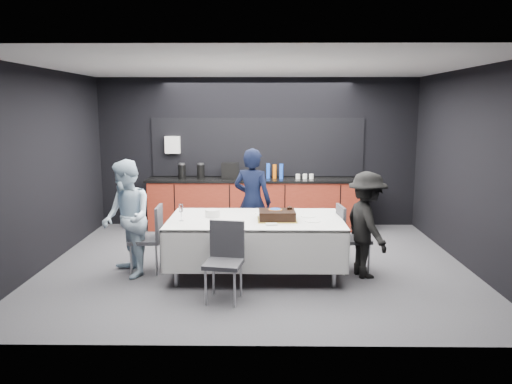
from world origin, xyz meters
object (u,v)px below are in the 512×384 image
at_px(champagne_flute, 181,209).
at_px(person_left, 127,219).
at_px(cake_assembly, 277,215).
at_px(chair_near, 225,255).
at_px(person_center, 252,202).
at_px(plate_stack, 213,213).
at_px(party_table, 256,228).
at_px(chair_left, 151,234).
at_px(chair_right, 348,234).
at_px(person_right, 367,225).

bearing_deg(champagne_flute, person_left, 172.36).
bearing_deg(cake_assembly, chair_near, -128.98).
height_order(person_center, person_left, person_center).
relative_size(cake_assembly, plate_stack, 2.60).
height_order(party_table, chair_left, chair_left).
bearing_deg(party_table, champagne_flute, -169.02).
relative_size(chair_right, chair_near, 1.00).
bearing_deg(cake_assembly, party_table, 159.20).
bearing_deg(chair_left, person_right, -2.92).
bearing_deg(chair_right, chair_near, -147.84).
bearing_deg(chair_left, party_table, -2.91).
distance_m(party_table, chair_left, 1.44).
xyz_separation_m(chair_right, person_center, (-1.34, 0.82, 0.29)).
xyz_separation_m(plate_stack, person_right, (2.06, -0.14, -0.12)).
distance_m(chair_right, person_right, 0.34).
distance_m(party_table, cake_assembly, 0.37).
distance_m(party_table, chair_right, 1.29).
distance_m(champagne_flute, chair_left, 0.67).
height_order(chair_right, chair_near, same).
height_order(champagne_flute, chair_left, champagne_flute).
height_order(party_table, chair_near, chair_near).
distance_m(champagne_flute, chair_right, 2.30).
bearing_deg(person_right, cake_assembly, 76.92).
relative_size(party_table, person_right, 1.63).
relative_size(cake_assembly, person_center, 0.32).
bearing_deg(chair_right, person_right, -44.98).
bearing_deg(party_table, plate_stack, 173.62).
height_order(person_center, person_right, person_center).
height_order(champagne_flute, person_center, person_center).
xyz_separation_m(cake_assembly, chair_near, (-0.63, -0.78, -0.31)).
relative_size(champagne_flute, chair_near, 0.24).
bearing_deg(person_right, person_left, 75.57).
height_order(cake_assembly, chair_right, cake_assembly).
bearing_deg(champagne_flute, cake_assembly, 3.64).
bearing_deg(person_center, person_right, 166.21).
relative_size(cake_assembly, person_left, 0.33).
relative_size(chair_near, person_center, 0.56).
relative_size(champagne_flute, person_right, 0.16).
distance_m(cake_assembly, plate_stack, 0.89).
bearing_deg(party_table, chair_right, 5.76).
distance_m(plate_stack, person_right, 2.07).
height_order(party_table, plate_stack, plate_stack).
distance_m(plate_stack, person_left, 1.15).
relative_size(chair_left, person_left, 0.59).
xyz_separation_m(party_table, chair_left, (-1.43, 0.07, -0.11)).
bearing_deg(cake_assembly, chair_left, 173.98).
height_order(party_table, champagne_flute, champagne_flute).
relative_size(person_center, person_left, 1.04).
height_order(champagne_flute, person_left, person_left).
bearing_deg(person_left, chair_left, 88.11).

